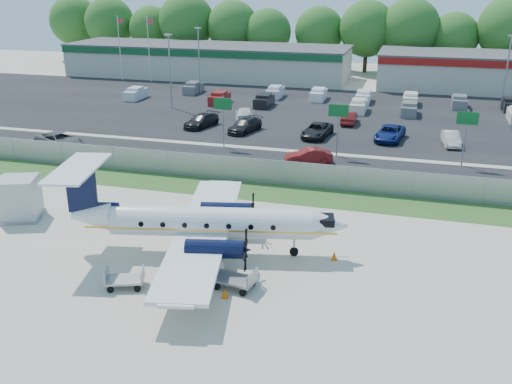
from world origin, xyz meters
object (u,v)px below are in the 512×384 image
(service_container, at_px, (20,200))
(pushback_tug, at_px, (201,229))
(aircraft, at_px, (205,222))
(baggage_cart_near, at_px, (235,279))
(baggage_cart_far, at_px, (125,279))

(service_container, bearing_deg, pushback_tug, 1.48)
(aircraft, height_order, baggage_cart_near, aircraft)
(aircraft, bearing_deg, baggage_cart_far, -119.06)
(aircraft, xyz_separation_m, baggage_cart_far, (-2.75, -4.95, -1.55))
(pushback_tug, height_order, service_container, service_container)
(baggage_cart_near, relative_size, service_container, 0.71)
(aircraft, distance_m, baggage_cart_near, 4.75)
(aircraft, height_order, pushback_tug, aircraft)
(baggage_cart_far, bearing_deg, service_container, 149.79)
(baggage_cart_near, distance_m, baggage_cart_far, 5.86)
(baggage_cart_far, height_order, service_container, service_container)
(aircraft, bearing_deg, pushback_tug, 117.40)
(aircraft, distance_m, baggage_cart_far, 5.87)
(pushback_tug, bearing_deg, baggage_cart_far, -104.01)
(pushback_tug, distance_m, baggage_cart_far, 7.13)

